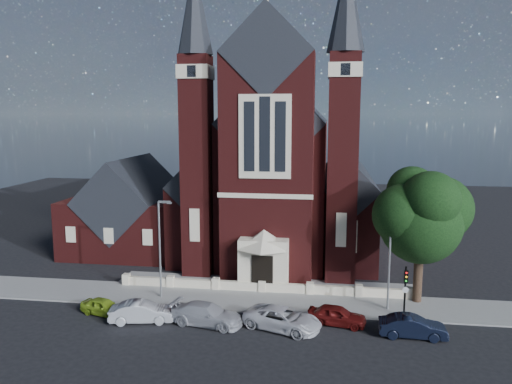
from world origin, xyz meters
TOP-DOWN VIEW (x-y plane):
  - ground at (0.00, 15.00)m, footprint 120.00×120.00m
  - pavement_strip at (0.00, 4.50)m, footprint 60.00×5.00m
  - forecourt_paving at (0.00, 8.50)m, footprint 26.00×3.00m
  - forecourt_wall at (0.00, 6.50)m, footprint 24.00×0.40m
  - church at (-0.00, 22.94)m, footprint 20.01×34.90m
  - parish_hall at (-16.00, 18.00)m, footprint 12.00×12.20m
  - street_tree at (12.60, 5.71)m, footprint 6.40×6.60m
  - street_lamp_left at (-7.91, 4.00)m, footprint 1.16×0.22m
  - street_lamp_right at (10.09, 4.00)m, footprint 1.16×0.22m
  - traffic_signal at (11.00, 2.43)m, footprint 0.28×0.42m
  - car_lime_van at (-11.15, 0.12)m, footprint 3.90×2.45m
  - car_silver_a at (-7.81, -0.74)m, footprint 4.83×2.54m
  - car_silver_b at (-3.06, -0.52)m, footprint 5.57×3.07m
  - car_white_suv at (2.36, -0.51)m, footprint 6.01×4.24m
  - car_dark_red at (6.11, 0.78)m, footprint 4.37×2.38m
  - car_navy at (11.12, -0.52)m, footprint 4.50×1.66m

SIDE VIEW (x-z plane):
  - ground at x=0.00m, z-range 0.00..0.00m
  - pavement_strip at x=0.00m, z-range -0.06..0.06m
  - forecourt_paving at x=0.00m, z-range -0.07..0.07m
  - forecourt_wall at x=0.00m, z-range -0.45..0.45m
  - car_lime_van at x=-11.15m, z-range 0.00..1.24m
  - car_dark_red at x=6.11m, z-range 0.00..1.41m
  - car_navy at x=11.12m, z-range 0.00..1.47m
  - car_silver_a at x=-7.81m, z-range 0.00..1.51m
  - car_white_suv at x=2.36m, z-range 0.00..1.52m
  - car_silver_b at x=-3.06m, z-range 0.00..1.53m
  - traffic_signal at x=11.00m, z-range 0.58..4.58m
  - parish_hall at x=-16.00m, z-range -1.11..9.13m
  - street_lamp_left at x=-7.91m, z-range 0.55..8.64m
  - street_lamp_right at x=10.09m, z-range 0.55..8.64m
  - street_tree at x=12.60m, z-range 1.61..12.31m
  - church at x=0.00m, z-range -6.41..22.79m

